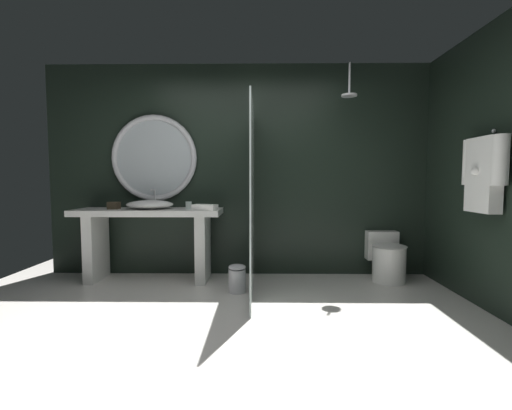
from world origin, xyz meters
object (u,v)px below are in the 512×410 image
tissue_box (114,206)px  round_wall_mirror (154,158)px  waste_bin (237,278)px  rain_shower_head (349,91)px  vessel_sink (150,204)px  toilet (387,258)px  hanging_bathrobe (484,171)px  tumbler_cup (189,205)px  folded_hand_towel (205,207)px

tissue_box → round_wall_mirror: (0.40, 0.28, 0.57)m
tissue_box → waste_bin: tissue_box is taller
rain_shower_head → waste_bin: size_ratio=1.26×
vessel_sink → toilet: bearing=0.3°
hanging_bathrobe → waste_bin: bearing=166.5°
tissue_box → hanging_bathrobe: (3.67, -0.95, 0.38)m
tissue_box → toilet: bearing=1.1°
tumbler_cup → folded_hand_towel: size_ratio=0.34×
tumbler_cup → rain_shower_head: bearing=-0.7°
tumbler_cup → waste_bin: bearing=-35.2°
toilet → waste_bin: 1.81m
rain_shower_head → toilet: size_ratio=0.65×
tissue_box → folded_hand_towel: 1.10m
tissue_box → waste_bin: 1.69m
rain_shower_head → hanging_bathrobe: rain_shower_head is taller
tissue_box → hanging_bathrobe: hanging_bathrobe is taller
vessel_sink → waste_bin: vessel_sink is taller
tumbler_cup → hanging_bathrobe: bearing=-18.7°
waste_bin → round_wall_mirror: bearing=146.7°
round_wall_mirror → folded_hand_towel: round_wall_mirror is taller
hanging_bathrobe → tissue_box: bearing=165.5°
tissue_box → round_wall_mirror: size_ratio=0.12×
rain_shower_head → folded_hand_towel: size_ratio=1.39×
toilet → tumbler_cup: bearing=-178.5°
tissue_box → rain_shower_head: size_ratio=0.33×
round_wall_mirror → toilet: 3.06m
vessel_sink → folded_hand_towel: vessel_sink is taller
folded_hand_towel → hanging_bathrobe: bearing=-17.2°
tissue_box → tumbler_cup: bearing=-0.2°
round_wall_mirror → waste_bin: size_ratio=3.56×
round_wall_mirror → waste_bin: round_wall_mirror is taller
tissue_box → rain_shower_head: (2.71, -0.03, 1.29)m
round_wall_mirror → rain_shower_head: (2.31, -0.31, 0.73)m
toilet → vessel_sink: bearing=-179.7°
round_wall_mirror → folded_hand_towel: (0.69, -0.43, -0.58)m
hanging_bathrobe → folded_hand_towel: hanging_bathrobe is taller
tumbler_cup → folded_hand_towel: (0.21, -0.14, -0.01)m
tissue_box → hanging_bathrobe: size_ratio=0.17×
hanging_bathrobe → round_wall_mirror: bearing=159.4°
tissue_box → folded_hand_towel: tissue_box is taller
tumbler_cup → folded_hand_towel: tumbler_cup is taller
rain_shower_head → tissue_box: bearing=179.4°
tumbler_cup → hanging_bathrobe: 2.98m
tissue_box → round_wall_mirror: bearing=35.3°
toilet → waste_bin: toilet is taller
round_wall_mirror → folded_hand_towel: 1.00m
tissue_box → rain_shower_head: 3.00m
tumbler_cup → tissue_box: tumbler_cup is taller
waste_bin → folded_hand_towel: folded_hand_towel is taller
hanging_bathrobe → toilet: (-0.47, 1.01, -1.01)m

